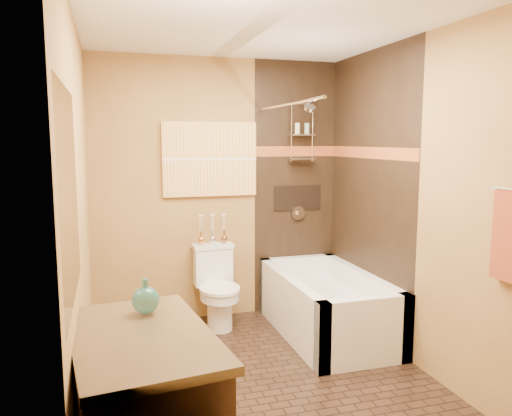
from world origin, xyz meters
name	(u,v)px	position (x,y,z in m)	size (l,w,h in m)	color
floor	(267,384)	(0.00, 0.00, 0.00)	(3.00, 3.00, 0.00)	black
wall_left	(81,219)	(-1.20, 0.00, 1.25)	(0.02, 3.00, 2.50)	#B08644
wall_right	(420,205)	(1.20, 0.00, 1.25)	(0.02, 3.00, 2.50)	#B08644
wall_back	(220,190)	(0.00, 1.50, 1.25)	(2.40, 0.02, 2.50)	#B08644
wall_front	(384,262)	(0.00, -1.50, 1.25)	(2.40, 0.02, 2.50)	#B08644
ceiling	(268,20)	(0.00, 0.00, 2.50)	(3.00, 3.00, 0.00)	silver
alcove_tile_back	(295,188)	(0.78, 1.49, 1.25)	(0.85, 0.01, 2.50)	black
alcove_tile_right	(368,194)	(1.19, 0.75, 1.25)	(0.01, 1.50, 2.50)	black
mosaic_band_back	(296,151)	(0.78, 1.48, 1.62)	(0.85, 0.01, 0.10)	maroon
mosaic_band_right	(369,153)	(1.18, 0.75, 1.62)	(0.01, 1.50, 0.10)	maroon
alcove_niche	(298,198)	(0.80, 1.48, 1.15)	(0.50, 0.01, 0.25)	black
shower_fixtures	(302,147)	(0.80, 1.38, 1.67)	(0.24, 0.33, 1.16)	silver
curtain_rod	(286,105)	(0.40, 0.75, 2.02)	(0.03, 0.03, 1.55)	silver
towel_rust	(509,237)	(1.16, -0.92, 1.18)	(0.05, 0.22, 0.52)	maroon
sunset_painting	(210,159)	(-0.10, 1.48, 1.55)	(0.90, 0.04, 0.70)	gold
vanity_mirror	(70,195)	(-1.19, -1.00, 1.50)	(0.01, 1.00, 0.90)	white
bathtub	(326,310)	(0.80, 0.75, 0.22)	(0.80, 1.50, 0.55)	white
toilet	(217,287)	(-0.10, 1.22, 0.38)	(0.38, 0.56, 0.75)	white
teal_bottle	(145,296)	(-0.87, -0.74, 0.96)	(0.14, 0.14, 0.22)	#246C67
bud_vases	(213,228)	(-0.10, 1.39, 0.90)	(0.28, 0.06, 0.28)	#C9893E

